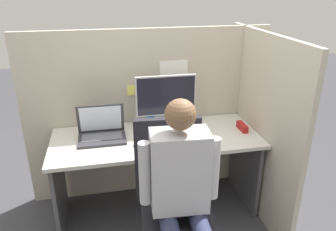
# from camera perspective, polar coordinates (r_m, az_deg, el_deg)

# --- Properties ---
(cubicle_panel_back) EXTENTS (2.18, 0.05, 1.53)m
(cubicle_panel_back) POSITION_cam_1_polar(r_m,az_deg,el_deg) (2.97, -3.25, 0.19)
(cubicle_panel_back) COLOR #B7AD99
(cubicle_panel_back) RESTS_ON ground
(cubicle_panel_right) EXTENTS (0.04, 1.31, 1.53)m
(cubicle_panel_right) POSITION_cam_1_polar(r_m,az_deg,el_deg) (2.85, 15.58, -1.73)
(cubicle_panel_right) COLOR #B7AD99
(cubicle_panel_right) RESTS_ON ground
(desk) EXTENTS (1.68, 0.68, 0.72)m
(desk) POSITION_cam_1_polar(r_m,az_deg,el_deg) (2.74, -2.00, -6.77)
(desk) COLOR beige
(desk) RESTS_ON ground
(paper_box) EXTENTS (0.31, 0.22, 0.07)m
(paper_box) POSITION_cam_1_polar(r_m,az_deg,el_deg) (2.81, -0.33, -1.41)
(paper_box) COLOR #236BAD
(paper_box) RESTS_ON desk
(monitor) EXTENTS (0.51, 0.21, 0.39)m
(monitor) POSITION_cam_1_polar(r_m,az_deg,el_deg) (2.73, -0.35, 3.02)
(monitor) COLOR #B2B2B7
(monitor) RESTS_ON paper_box
(laptop) EXTENTS (0.37, 0.26, 0.27)m
(laptop) POSITION_cam_1_polar(r_m,az_deg,el_deg) (2.67, -11.47, -2.88)
(laptop) COLOR #2D2D33
(laptop) RESTS_ON desk
(mouse) EXTENTS (0.07, 0.05, 0.04)m
(mouse) POSITION_cam_1_polar(r_m,az_deg,el_deg) (2.53, -5.29, -4.83)
(mouse) COLOR black
(mouse) RESTS_ON desk
(stapler) EXTENTS (0.04, 0.15, 0.06)m
(stapler) POSITION_cam_1_polar(r_m,az_deg,el_deg) (2.84, 12.80, -1.93)
(stapler) COLOR #A31919
(stapler) RESTS_ON desk
(carrot_toy) EXTENTS (0.04, 0.15, 0.04)m
(carrot_toy) POSITION_cam_1_polar(r_m,az_deg,el_deg) (2.56, 6.16, -4.39)
(carrot_toy) COLOR orange
(carrot_toy) RESTS_ON desk
(office_chair) EXTENTS (0.53, 0.58, 1.09)m
(office_chair) POSITION_cam_1_polar(r_m,az_deg,el_deg) (2.20, 1.03, -14.73)
(office_chair) COLOR black
(office_chair) RESTS_ON ground
(person) EXTENTS (0.48, 0.42, 1.31)m
(person) POSITION_cam_1_polar(r_m,az_deg,el_deg) (1.96, 2.49, -12.85)
(person) COLOR #282D4C
(person) RESTS_ON ground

